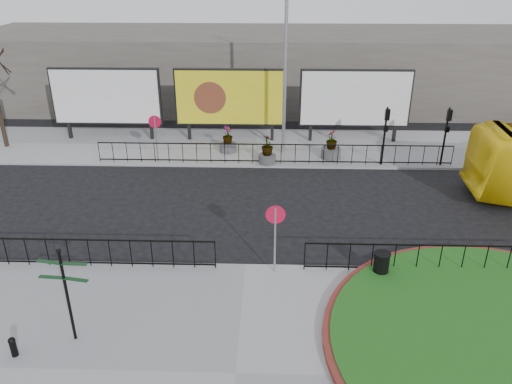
{
  "coord_description": "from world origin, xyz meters",
  "views": [
    {
      "loc": [
        0.81,
        -14.5,
        9.7
      ],
      "look_at": [
        0.3,
        2.09,
        1.89
      ],
      "focal_mm": 35.0,
      "sensor_mm": 36.0,
      "label": 1
    }
  ],
  "objects_px": {
    "billboard_mid": "(230,98)",
    "bollard": "(13,346)",
    "lamp_post": "(285,65)",
    "planter_b": "(267,152)",
    "litter_bin": "(381,265)",
    "fingerpost_sign": "(65,286)",
    "planter_a": "(228,142)",
    "planter_c": "(331,148)"
  },
  "relations": [
    {
      "from": "planter_b",
      "to": "litter_bin",
      "type": "bearing_deg",
      "value": -68.95
    },
    {
      "from": "planter_a",
      "to": "planter_b",
      "type": "xyz_separation_m",
      "value": [
        2.15,
        -1.6,
        0.08
      ]
    },
    {
      "from": "litter_bin",
      "to": "planter_c",
      "type": "distance_m",
      "value": 10.81
    },
    {
      "from": "bollard",
      "to": "planter_c",
      "type": "xyz_separation_m",
      "value": [
        9.9,
        14.75,
        0.23
      ]
    },
    {
      "from": "fingerpost_sign",
      "to": "bollard",
      "type": "height_order",
      "value": "fingerpost_sign"
    },
    {
      "from": "billboard_mid",
      "to": "bollard",
      "type": "height_order",
      "value": "billboard_mid"
    },
    {
      "from": "planter_c",
      "to": "fingerpost_sign",
      "type": "bearing_deg",
      "value": -121.26
    },
    {
      "from": "billboard_mid",
      "to": "planter_c",
      "type": "bearing_deg",
      "value": -26.75
    },
    {
      "from": "planter_a",
      "to": "billboard_mid",
      "type": "bearing_deg",
      "value": 90.0
    },
    {
      "from": "planter_a",
      "to": "lamp_post",
      "type": "bearing_deg",
      "value": 0.0
    },
    {
      "from": "planter_c",
      "to": "bollard",
      "type": "bearing_deg",
      "value": -123.87
    },
    {
      "from": "litter_bin",
      "to": "planter_a",
      "type": "relative_size",
      "value": 0.63
    },
    {
      "from": "planter_b",
      "to": "planter_c",
      "type": "distance_m",
      "value": 3.44
    },
    {
      "from": "fingerpost_sign",
      "to": "planter_a",
      "type": "height_order",
      "value": "fingerpost_sign"
    },
    {
      "from": "planter_a",
      "to": "bollard",
      "type": "bearing_deg",
      "value": -105.83
    },
    {
      "from": "billboard_mid",
      "to": "fingerpost_sign",
      "type": "distance_m",
      "value": 17.11
    },
    {
      "from": "planter_a",
      "to": "planter_c",
      "type": "height_order",
      "value": "planter_c"
    },
    {
      "from": "billboard_mid",
      "to": "planter_b",
      "type": "relative_size",
      "value": 4.1
    },
    {
      "from": "planter_a",
      "to": "planter_c",
      "type": "relative_size",
      "value": 0.92
    },
    {
      "from": "fingerpost_sign",
      "to": "planter_b",
      "type": "bearing_deg",
      "value": 78.6
    },
    {
      "from": "billboard_mid",
      "to": "planter_a",
      "type": "distance_m",
      "value": 2.77
    },
    {
      "from": "fingerpost_sign",
      "to": "planter_c",
      "type": "height_order",
      "value": "fingerpost_sign"
    },
    {
      "from": "planter_a",
      "to": "planter_b",
      "type": "bearing_deg",
      "value": -36.64
    },
    {
      "from": "lamp_post",
      "to": "bollard",
      "type": "relative_size",
      "value": 15.5
    },
    {
      "from": "litter_bin",
      "to": "fingerpost_sign",
      "type": "bearing_deg",
      "value": -160.21
    },
    {
      "from": "bollard",
      "to": "litter_bin",
      "type": "height_order",
      "value": "litter_bin"
    },
    {
      "from": "fingerpost_sign",
      "to": "bollard",
      "type": "xyz_separation_m",
      "value": [
        -1.37,
        -0.7,
        -1.43
      ]
    },
    {
      "from": "billboard_mid",
      "to": "fingerpost_sign",
      "type": "height_order",
      "value": "billboard_mid"
    },
    {
      "from": "lamp_post",
      "to": "planter_b",
      "type": "distance_m",
      "value": 4.48
    },
    {
      "from": "lamp_post",
      "to": "planter_a",
      "type": "bearing_deg",
      "value": -180.0
    },
    {
      "from": "fingerpost_sign",
      "to": "planter_a",
      "type": "distance_m",
      "value": 15.21
    },
    {
      "from": "billboard_mid",
      "to": "litter_bin",
      "type": "bearing_deg",
      "value": -66.15
    },
    {
      "from": "billboard_mid",
      "to": "bollard",
      "type": "relative_size",
      "value": 10.41
    },
    {
      "from": "fingerpost_sign",
      "to": "litter_bin",
      "type": "relative_size",
      "value": 3.22
    },
    {
      "from": "fingerpost_sign",
      "to": "bollard",
      "type": "bearing_deg",
      "value": -142.94
    },
    {
      "from": "bollard",
      "to": "planter_c",
      "type": "distance_m",
      "value": 17.77
    },
    {
      "from": "lamp_post",
      "to": "fingerpost_sign",
      "type": "xyz_separation_m",
      "value": [
        -6.05,
        -14.85,
        -2.95
      ]
    },
    {
      "from": "billboard_mid",
      "to": "planter_b",
      "type": "xyz_separation_m",
      "value": [
        2.15,
        -3.57,
        -1.86
      ]
    },
    {
      "from": "litter_bin",
      "to": "planter_b",
      "type": "height_order",
      "value": "planter_b"
    },
    {
      "from": "lamp_post",
      "to": "planter_b",
      "type": "xyz_separation_m",
      "value": [
        -0.86,
        -1.6,
        -4.09
      ]
    },
    {
      "from": "planter_b",
      "to": "planter_c",
      "type": "bearing_deg",
      "value": 13.5
    },
    {
      "from": "lamp_post",
      "to": "bollard",
      "type": "distance_m",
      "value": 17.78
    }
  ]
}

